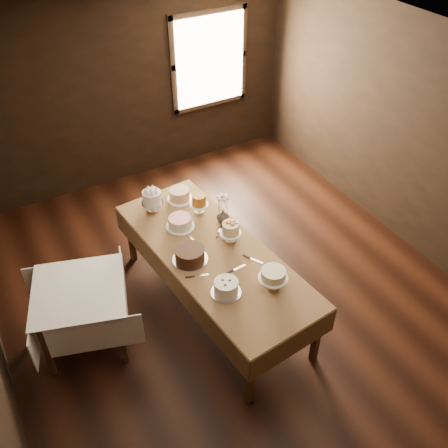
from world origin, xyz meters
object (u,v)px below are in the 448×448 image
display_table (213,256)px  cake_speckled (179,195)px  side_table (79,296)px  cake_server_e (201,275)px  cake_chocolate (190,255)px  cake_flowers (230,233)px  cake_server_a (239,267)px  cake_server_c (192,239)px  cake_server_d (221,228)px  cake_caramel (199,205)px  cake_swirl (226,288)px  cake_meringue (152,202)px  cake_cream (273,278)px  flower_vase (223,216)px  cake_server_b (257,261)px  cake_lattice (180,223)px

display_table → cake_speckled: cake_speckled is taller
side_table → cake_server_e: cake_server_e is taller
display_table → cake_chocolate: size_ratio=6.28×
cake_flowers → cake_server_a: size_ratio=1.01×
cake_chocolate → cake_server_a: size_ratio=1.80×
cake_server_c → cake_server_d: 0.36m
display_table → cake_caramel: 0.73m
side_table → cake_speckled: 1.71m
cake_swirl → cake_chocolate: bearing=99.2°
cake_caramel → cake_swirl: size_ratio=0.84×
cake_server_d → cake_caramel: bearing=55.4°
cake_server_c → cake_chocolate: bearing=140.5°
cake_meringue → cake_swirl: 1.56m
cake_swirl → cake_cream: 0.47m
cake_server_e → flower_vase: 0.90m
cake_server_e → cake_cream: bearing=-22.2°
cake_server_c → flower_vase: size_ratio=1.62×
cake_swirl → cake_server_d: 0.98m
cake_speckled → cake_server_d: cake_speckled is taller
cake_cream → cake_server_a: (-0.16, 0.37, -0.09)m
cake_cream → cake_server_e: bearing=140.1°
cake_server_a → flower_vase: 0.78m
display_table → cake_chocolate: bearing=177.1°
cake_flowers → cake_cream: cake_flowers is taller
cake_server_b → cake_server_d: same height
display_table → cake_server_c: bearing=109.6°
cake_speckled → cake_server_c: cake_speckled is taller
cake_meringue → cake_speckled: (0.36, 0.04, -0.05)m
side_table → cake_flowers: size_ratio=4.66×
cake_lattice → cake_server_b: (0.45, -0.89, -0.05)m
cake_chocolate → cake_caramel: bearing=56.1°
cake_caramel → flower_vase: size_ratio=1.68×
display_table → flower_vase: bearing=49.8°
cake_lattice → cake_caramel: bearing=24.2°
cake_server_b → flower_vase: 0.75m
cake_speckled → flower_vase: (0.25, -0.62, 0.01)m
cake_meringue → cake_server_c: cake_meringue is taller
display_table → flower_vase: (0.34, 0.40, 0.13)m
cake_speckled → cake_server_b: size_ratio=1.28×
cake_meringue → cake_server_b: cake_meringue is taller
cake_meringue → cake_chocolate: 0.97m
cake_speckled → cake_swirl: size_ratio=1.03×
cake_server_a → flower_vase: bearing=68.6°
side_table → flower_vase: bearing=6.2°
side_table → cake_chocolate: cake_chocolate is taller
cake_server_b → cake_speckled: bearing=160.9°
cake_server_a → flower_vase: flower_vase is taller
cake_cream → cake_meringue: bearing=107.9°
cake_flowers → cake_server_e: bearing=-148.2°
cake_cream → cake_server_b: cake_cream is taller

